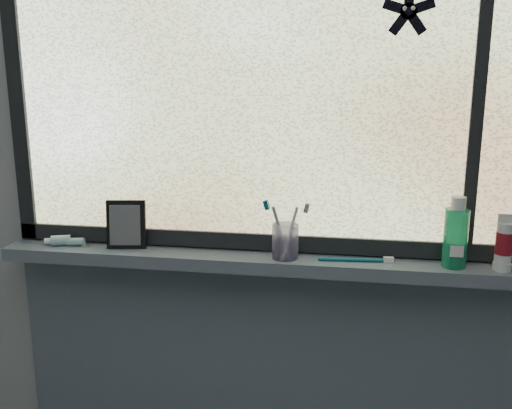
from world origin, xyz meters
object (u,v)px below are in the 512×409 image
Objects in this scene: toothbrush_cup at (285,241)px; cream_tube at (505,240)px; vanity_mirror at (126,224)px; mouthwash_bottle at (456,232)px.

cream_tube reaches higher than toothbrush_cup.
vanity_mirror is 0.90× the size of mouthwash_bottle.
vanity_mirror is at bearing 177.75° from toothbrush_cup.
mouthwash_bottle is at bearing -10.27° from vanity_mirror.
vanity_mirror is at bearing 178.99° from mouthwash_bottle.
vanity_mirror is 0.50m from toothbrush_cup.
vanity_mirror reaches higher than cream_tube.
cream_tube is (1.11, -0.02, 0.01)m from vanity_mirror.
toothbrush_cup is at bearing -11.51° from vanity_mirror.
mouthwash_bottle reaches higher than cream_tube.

